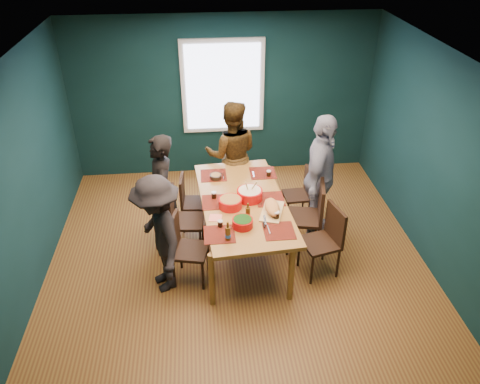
# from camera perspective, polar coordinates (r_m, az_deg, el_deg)

# --- Properties ---
(room) EXTENTS (5.01, 5.01, 2.71)m
(room) POSITION_cam_1_polar(r_m,az_deg,el_deg) (5.86, -0.64, 3.93)
(room) COLOR olive
(room) RESTS_ON ground
(dining_table) EXTENTS (1.23, 2.21, 0.81)m
(dining_table) POSITION_cam_1_polar(r_m,az_deg,el_deg) (6.12, 0.40, -1.67)
(dining_table) COLOR #A46D31
(dining_table) RESTS_ON floor
(chair_left_far) EXTENTS (0.41, 0.41, 0.84)m
(chair_left_far) POSITION_cam_1_polar(r_m,az_deg,el_deg) (6.76, -6.23, -0.78)
(chair_left_far) COLOR black
(chair_left_far) RESTS_ON floor
(chair_left_mid) EXTENTS (0.47, 0.47, 0.94)m
(chair_left_mid) POSITION_cam_1_polar(r_m,az_deg,el_deg) (6.30, -7.29, -2.89)
(chair_left_mid) COLOR black
(chair_left_mid) RESTS_ON floor
(chair_left_near) EXTENTS (0.50, 0.50, 0.92)m
(chair_left_near) POSITION_cam_1_polar(r_m,az_deg,el_deg) (5.82, -6.97, -6.37)
(chair_left_near) COLOR black
(chair_left_near) RESTS_ON floor
(chair_right_far) EXTENTS (0.39, 0.39, 0.82)m
(chair_right_far) POSITION_cam_1_polar(r_m,az_deg,el_deg) (6.98, 7.56, 0.18)
(chair_right_far) COLOR black
(chair_right_far) RESTS_ON floor
(chair_right_mid) EXTENTS (0.54, 0.54, 1.02)m
(chair_right_mid) POSITION_cam_1_polar(r_m,az_deg,el_deg) (6.32, 8.73, -2.40)
(chair_right_mid) COLOR black
(chair_right_mid) RESTS_ON floor
(chair_right_near) EXTENTS (0.52, 0.52, 0.95)m
(chair_right_near) POSITION_cam_1_polar(r_m,az_deg,el_deg) (5.99, 10.54, -5.27)
(chair_right_near) COLOR black
(chair_right_near) RESTS_ON floor
(person_far_left) EXTENTS (0.47, 0.65, 1.66)m
(person_far_left) POSITION_cam_1_polar(r_m,az_deg,el_deg) (6.28, -9.48, -0.18)
(person_far_left) COLOR black
(person_far_left) RESTS_ON floor
(person_back) EXTENTS (0.87, 0.71, 1.70)m
(person_back) POSITION_cam_1_polar(r_m,az_deg,el_deg) (7.12, -1.00, 4.59)
(person_back) COLOR black
(person_back) RESTS_ON floor
(person_right) EXTENTS (0.85, 1.16, 1.82)m
(person_right) POSITION_cam_1_polar(r_m,az_deg,el_deg) (6.47, 9.72, 1.70)
(person_right) COLOR silver
(person_right) RESTS_ON floor
(person_near_left) EXTENTS (0.87, 1.14, 1.55)m
(person_near_left) POSITION_cam_1_polar(r_m,az_deg,el_deg) (5.61, -9.90, -5.20)
(person_near_left) COLOR black
(person_near_left) RESTS_ON floor
(bowl_salad) EXTENTS (0.30, 0.30, 0.12)m
(bowl_salad) POSITION_cam_1_polar(r_m,az_deg,el_deg) (5.92, -1.17, -1.31)
(bowl_salad) COLOR #BC0B0C
(bowl_salad) RESTS_ON dining_table
(bowl_dumpling) EXTENTS (0.33, 0.33, 0.31)m
(bowl_dumpling) POSITION_cam_1_polar(r_m,az_deg,el_deg) (6.07, 1.19, -0.26)
(bowl_dumpling) COLOR #BC0B0C
(bowl_dumpling) RESTS_ON dining_table
(bowl_herbs) EXTENTS (0.25, 0.25, 0.11)m
(bowl_herbs) POSITION_cam_1_polar(r_m,az_deg,el_deg) (5.58, 0.32, -3.74)
(bowl_herbs) COLOR #BC0B0C
(bowl_herbs) RESTS_ON dining_table
(cutting_board) EXTENTS (0.39, 0.63, 0.13)m
(cutting_board) POSITION_cam_1_polar(r_m,az_deg,el_deg) (5.84, 3.93, -1.97)
(cutting_board) COLOR #D7BC74
(cutting_board) RESTS_ON dining_table
(small_bowl) EXTENTS (0.16, 0.16, 0.07)m
(small_bowl) POSITION_cam_1_polar(r_m,az_deg,el_deg) (6.55, -2.97, 1.90)
(small_bowl) COLOR black
(small_bowl) RESTS_ON dining_table
(beer_bottle_a) EXTENTS (0.07, 0.07, 0.25)m
(beer_bottle_a) POSITION_cam_1_polar(r_m,az_deg,el_deg) (5.35, -1.49, -5.09)
(beer_bottle_a) COLOR #482C0C
(beer_bottle_a) RESTS_ON dining_table
(beer_bottle_b) EXTENTS (0.06, 0.06, 0.22)m
(beer_bottle_b) POSITION_cam_1_polar(r_m,az_deg,el_deg) (5.69, 0.97, -2.55)
(beer_bottle_b) COLOR #482C0C
(beer_bottle_b) RESTS_ON dining_table
(cola_glass_a) EXTENTS (0.06, 0.06, 0.09)m
(cola_glass_a) POSITION_cam_1_polar(r_m,az_deg,el_deg) (5.58, -2.42, -3.86)
(cola_glass_a) COLOR black
(cola_glass_a) RESTS_ON dining_table
(cola_glass_b) EXTENTS (0.08, 0.08, 0.11)m
(cola_glass_b) POSITION_cam_1_polar(r_m,az_deg,el_deg) (5.72, 4.46, -2.82)
(cola_glass_b) COLOR black
(cola_glass_b) RESTS_ON dining_table
(cola_glass_c) EXTENTS (0.06, 0.06, 0.09)m
(cola_glass_c) POSITION_cam_1_polar(r_m,az_deg,el_deg) (6.61, 3.52, 2.30)
(cola_glass_c) COLOR black
(cola_glass_c) RESTS_ON dining_table
(cola_glass_d) EXTENTS (0.07, 0.07, 0.09)m
(cola_glass_d) POSITION_cam_1_polar(r_m,az_deg,el_deg) (6.11, -3.20, -0.36)
(cola_glass_d) COLOR black
(cola_glass_d) RESTS_ON dining_table
(napkin_a) EXTENTS (0.17, 0.17, 0.00)m
(napkin_a) POSITION_cam_1_polar(r_m,az_deg,el_deg) (6.17, 3.77, -0.58)
(napkin_a) COLOR #FF7A6B
(napkin_a) RESTS_ON dining_table
(napkin_b) EXTENTS (0.18, 0.18, 0.00)m
(napkin_b) POSITION_cam_1_polar(r_m,az_deg,el_deg) (5.76, -3.01, -3.16)
(napkin_b) COLOR #FF7A6B
(napkin_b) RESTS_ON dining_table
(napkin_c) EXTENTS (0.14, 0.14, 0.00)m
(napkin_c) POSITION_cam_1_polar(r_m,az_deg,el_deg) (5.53, 4.27, -4.94)
(napkin_c) COLOR #FF7A6B
(napkin_c) RESTS_ON dining_table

